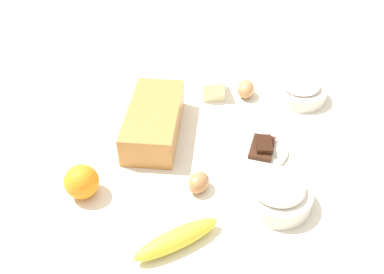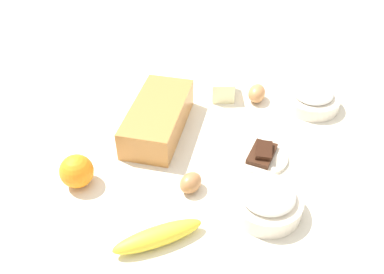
% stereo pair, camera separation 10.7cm
% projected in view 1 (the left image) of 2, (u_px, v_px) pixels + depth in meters
% --- Properties ---
extents(ground_plane, '(2.40, 2.40, 0.02)m').
position_uv_depth(ground_plane, '(192.00, 152.00, 1.11)').
color(ground_plane, silver).
extents(loaf_pan, '(0.28, 0.14, 0.08)m').
position_uv_depth(loaf_pan, '(154.00, 120.00, 1.12)').
color(loaf_pan, '#B77A3D').
rests_on(loaf_pan, ground_plane).
extents(flour_bowl, '(0.15, 0.15, 0.07)m').
position_uv_depth(flour_bowl, '(277.00, 193.00, 0.94)').
color(flour_bowl, silver).
rests_on(flour_bowl, ground_plane).
extents(sugar_bowl, '(0.16, 0.16, 0.07)m').
position_uv_depth(sugar_bowl, '(300.00, 90.00, 1.26)').
color(sugar_bowl, silver).
rests_on(sugar_bowl, ground_plane).
extents(banana, '(0.14, 0.18, 0.04)m').
position_uv_depth(banana, '(177.00, 239.00, 0.86)').
color(banana, yellow).
rests_on(banana, ground_plane).
extents(orange_fruit, '(0.08, 0.08, 0.08)m').
position_uv_depth(orange_fruit, '(82.00, 182.00, 0.96)').
color(orange_fruit, orange).
rests_on(orange_fruit, ground_plane).
extents(butter_block, '(0.10, 0.08, 0.06)m').
position_uv_depth(butter_block, '(211.00, 85.00, 1.27)').
color(butter_block, '#F4EDB2').
rests_on(butter_block, ground_plane).
extents(egg_near_butter, '(0.07, 0.07, 0.05)m').
position_uv_depth(egg_near_butter, '(199.00, 182.00, 0.98)').
color(egg_near_butter, '#A87144').
rests_on(egg_near_butter, ground_plane).
extents(egg_beside_bowl, '(0.07, 0.05, 0.05)m').
position_uv_depth(egg_beside_bowl, '(246.00, 89.00, 1.27)').
color(egg_beside_bowl, '#BC7F4D').
rests_on(egg_beside_bowl, ground_plane).
extents(chocolate_plate, '(0.13, 0.13, 0.03)m').
position_uv_depth(chocolate_plate, '(262.00, 150.00, 1.08)').
color(chocolate_plate, silver).
rests_on(chocolate_plate, ground_plane).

